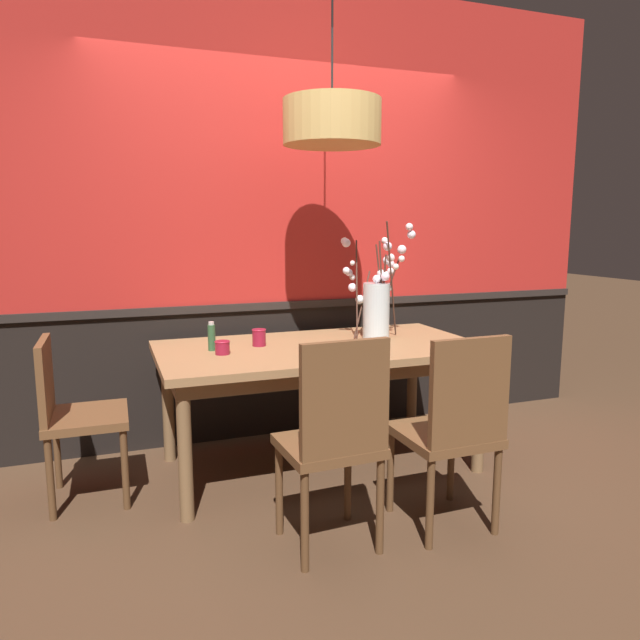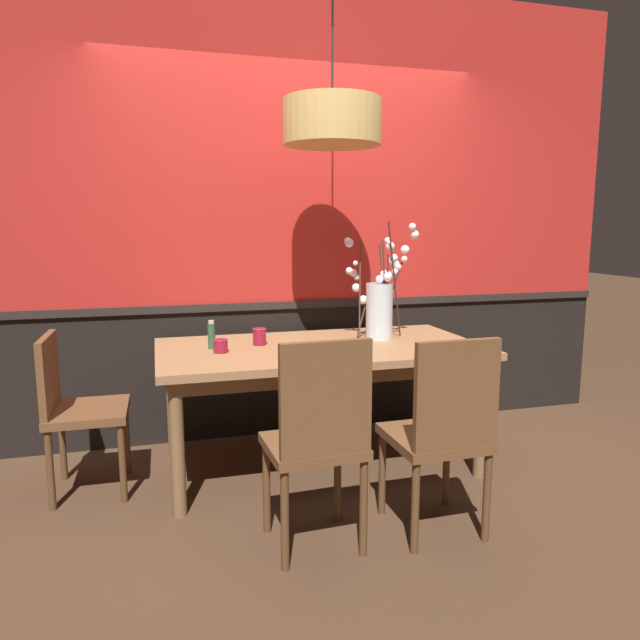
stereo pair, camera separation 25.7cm
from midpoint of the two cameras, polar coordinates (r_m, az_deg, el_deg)
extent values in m
plane|color=#4C3321|center=(3.66, -2.07, -14.00)|extent=(24.00, 24.00, 0.00)
cube|color=black|center=(4.14, -5.08, -4.77)|extent=(4.78, 0.12, 0.88)
cube|color=black|center=(4.05, -5.14, 1.56)|extent=(4.78, 0.14, 0.05)
cube|color=#B2231E|center=(4.05, -5.40, 16.28)|extent=(4.78, 0.12, 2.12)
cube|color=#997047|center=(3.44, -2.14, -2.85)|extent=(1.87, 0.98, 0.04)
cube|color=brown|center=(3.45, -2.13, -3.84)|extent=(1.77, 0.87, 0.08)
cylinder|color=brown|center=(3.01, -15.50, -12.39)|extent=(0.07, 0.07, 0.70)
cylinder|color=brown|center=(3.54, 13.28, -8.95)|extent=(0.07, 0.07, 0.70)
cylinder|color=brown|center=(3.76, -16.54, -8.02)|extent=(0.07, 0.07, 0.70)
cylinder|color=brown|center=(4.20, 7.26, -5.89)|extent=(0.07, 0.07, 0.70)
cube|color=brown|center=(4.20, -9.17, -4.28)|extent=(0.42, 0.40, 0.04)
cube|color=brown|center=(4.32, -9.79, -0.85)|extent=(0.39, 0.05, 0.41)
cylinder|color=brown|center=(4.16, -6.20, -7.87)|extent=(0.04, 0.04, 0.45)
cylinder|color=brown|center=(4.08, -10.92, -8.33)|extent=(0.04, 0.04, 0.45)
cylinder|color=brown|center=(4.46, -7.41, -6.72)|extent=(0.04, 0.04, 0.45)
cylinder|color=brown|center=(4.38, -11.82, -7.12)|extent=(0.04, 0.04, 0.45)
cube|color=brown|center=(2.89, 9.41, -11.01)|extent=(0.42, 0.44, 0.04)
cube|color=brown|center=(2.65, 11.74, -6.93)|extent=(0.40, 0.04, 0.49)
cylinder|color=brown|center=(3.05, 4.44, -14.53)|extent=(0.04, 0.04, 0.43)
cylinder|color=brown|center=(3.21, 10.40, -13.42)|extent=(0.04, 0.04, 0.43)
cylinder|color=brown|center=(2.75, 7.96, -17.41)|extent=(0.04, 0.04, 0.43)
cylinder|color=brown|center=(2.92, 14.38, -15.92)|extent=(0.04, 0.04, 0.43)
cube|color=brown|center=(3.37, -23.86, -8.72)|extent=(0.41, 0.45, 0.04)
cube|color=brown|center=(3.34, -27.27, -5.17)|extent=(0.04, 0.42, 0.40)
cylinder|color=brown|center=(3.62, -20.59, -11.23)|extent=(0.04, 0.04, 0.43)
cylinder|color=brown|center=(3.26, -20.71, -13.53)|extent=(0.04, 0.04, 0.43)
cylinder|color=brown|center=(3.65, -26.17, -11.44)|extent=(0.04, 0.04, 0.43)
cylinder|color=brown|center=(3.29, -26.94, -13.72)|extent=(0.04, 0.04, 0.43)
cube|color=brown|center=(4.35, -1.64, -3.91)|extent=(0.43, 0.46, 0.04)
cube|color=brown|center=(4.48, -2.63, -0.05)|extent=(0.38, 0.06, 0.49)
cylinder|color=brown|center=(4.32, 1.44, -7.29)|extent=(0.04, 0.04, 0.43)
cylinder|color=brown|center=(4.19, -2.80, -7.82)|extent=(0.04, 0.04, 0.43)
cylinder|color=brown|center=(4.64, -0.58, -6.08)|extent=(0.04, 0.04, 0.43)
cylinder|color=brown|center=(4.52, -4.55, -6.53)|extent=(0.04, 0.04, 0.43)
cube|color=brown|center=(2.66, -2.02, -12.21)|extent=(0.43, 0.41, 0.04)
cube|color=brown|center=(2.42, -0.57, -7.74)|extent=(0.40, 0.05, 0.49)
cylinder|color=brown|center=(2.85, -6.69, -16.11)|extent=(0.04, 0.04, 0.45)
cylinder|color=brown|center=(2.96, 0.17, -15.07)|extent=(0.04, 0.04, 0.45)
cylinder|color=brown|center=(2.57, -4.52, -19.08)|extent=(0.04, 0.04, 0.45)
cylinder|color=brown|center=(2.69, 3.04, -17.71)|extent=(0.04, 0.04, 0.45)
cylinder|color=silver|center=(3.63, 3.50, 0.90)|extent=(0.17, 0.17, 0.35)
cylinder|color=silver|center=(3.65, 3.48, -1.14)|extent=(0.15, 0.15, 0.08)
cylinder|color=#472D23|center=(3.62, 3.96, 2.81)|extent=(0.08, 0.02, 0.58)
sphere|color=white|center=(3.57, 4.34, 4.25)|extent=(0.05, 0.05, 0.05)
sphere|color=white|center=(3.55, 4.54, 7.18)|extent=(0.05, 0.05, 0.05)
sphere|color=white|center=(3.65, 3.72, 2.77)|extent=(0.04, 0.04, 0.04)
sphere|color=white|center=(3.64, 4.20, 2.42)|extent=(0.05, 0.05, 0.05)
sphere|color=white|center=(3.61, 3.94, 4.58)|extent=(0.05, 0.05, 0.05)
sphere|color=white|center=(3.60, 3.52, 4.02)|extent=(0.05, 0.05, 0.05)
cylinder|color=#472D23|center=(3.67, 2.14, 1.54)|extent=(0.18, 0.15, 0.41)
sphere|color=white|center=(3.71, 0.88, 4.64)|extent=(0.05, 0.05, 0.05)
sphere|color=white|center=(3.70, 1.19, 3.19)|extent=(0.05, 0.05, 0.05)
sphere|color=white|center=(3.70, 2.35, 1.88)|extent=(0.05, 0.05, 0.05)
sphere|color=white|center=(3.65, 1.91, 2.00)|extent=(0.06, 0.06, 0.06)
sphere|color=white|center=(3.73, 1.22, 4.19)|extent=(0.04, 0.04, 0.04)
cylinder|color=#472D23|center=(3.63, 1.59, 3.02)|extent=(0.07, 0.16, 0.60)
sphere|color=white|center=(3.59, 0.52, 7.53)|extent=(0.05, 0.05, 0.05)
sphere|color=white|center=(3.63, 0.36, 7.71)|extent=(0.04, 0.04, 0.04)
sphere|color=white|center=(3.61, 0.54, 4.83)|extent=(0.04, 0.04, 0.04)
sphere|color=white|center=(3.60, 1.14, 5.58)|extent=(0.03, 0.03, 0.03)
cylinder|color=#472D23|center=(3.70, 4.44, 2.27)|extent=(0.14, 0.13, 0.49)
sphere|color=white|center=(3.71, 4.41, 2.19)|extent=(0.05, 0.05, 0.05)
sphere|color=white|center=(3.73, 4.94, 4.76)|extent=(0.05, 0.05, 0.05)
sphere|color=white|center=(3.74, 4.61, 5.82)|extent=(0.05, 0.05, 0.05)
sphere|color=white|center=(3.73, 4.73, 3.10)|extent=(0.05, 0.05, 0.05)
sphere|color=white|center=(3.70, 3.80, 1.96)|extent=(0.04, 0.04, 0.04)
sphere|color=white|center=(3.76, 4.98, 5.48)|extent=(0.05, 0.05, 0.05)
cylinder|color=#472D23|center=(3.61, 4.06, 2.97)|extent=(0.08, 0.05, 0.60)
sphere|color=white|center=(3.58, 4.27, 7.74)|extent=(0.04, 0.04, 0.04)
sphere|color=white|center=(3.60, 4.46, 4.44)|extent=(0.04, 0.04, 0.04)
sphere|color=white|center=(3.58, 4.87, 6.07)|extent=(0.05, 0.05, 0.05)
cylinder|color=#472D23|center=(3.60, 4.96, 3.86)|extent=(0.18, 0.20, 0.72)
sphere|color=white|center=(3.56, 5.37, 5.21)|extent=(0.04, 0.04, 0.04)
sphere|color=white|center=(3.60, 4.54, 4.27)|extent=(0.03, 0.03, 0.03)
sphere|color=white|center=(3.54, 5.91, 5.96)|extent=(0.04, 0.04, 0.04)
sphere|color=white|center=(3.58, 6.89, 8.28)|extent=(0.05, 0.05, 0.05)
sphere|color=white|center=(3.59, 5.96, 6.86)|extent=(0.05, 0.05, 0.05)
sphere|color=white|center=(3.57, 6.66, 9.02)|extent=(0.04, 0.04, 0.04)
cylinder|color=#472D23|center=(3.63, 4.16, 2.34)|extent=(0.04, 0.13, 0.52)
sphere|color=white|center=(3.64, 4.21, 2.74)|extent=(0.05, 0.05, 0.05)
sphere|color=white|center=(3.63, 3.93, 3.21)|extent=(0.04, 0.04, 0.04)
sphere|color=white|center=(3.62, 4.00, 4.10)|extent=(0.04, 0.04, 0.04)
sphere|color=white|center=(3.62, 3.85, 2.40)|extent=(0.04, 0.04, 0.04)
cylinder|color=maroon|center=(3.25, -11.75, -2.67)|extent=(0.08, 0.08, 0.07)
torus|color=#A81B37|center=(3.25, -11.77, -2.09)|extent=(0.08, 0.08, 0.01)
cylinder|color=silver|center=(3.25, -11.74, -2.86)|extent=(0.06, 0.06, 0.04)
cylinder|color=maroon|center=(3.44, -8.10, -1.72)|extent=(0.08, 0.08, 0.10)
torus|color=#A81B37|center=(3.43, -8.12, -0.97)|extent=(0.08, 0.08, 0.01)
cylinder|color=silver|center=(3.44, -8.10, -1.96)|extent=(0.05, 0.05, 0.05)
cylinder|color=#2D5633|center=(3.36, -12.70, -1.71)|extent=(0.04, 0.04, 0.15)
cylinder|color=beige|center=(3.34, -12.74, -0.33)|extent=(0.03, 0.03, 0.02)
cylinder|color=tan|center=(3.42, -1.09, 18.72)|extent=(0.55, 0.55, 0.25)
sphere|color=#F9EAB7|center=(3.41, -1.09, 18.11)|extent=(0.14, 0.14, 0.14)
cylinder|color=black|center=(3.55, -1.12, 27.63)|extent=(0.01, 0.01, 0.87)
camera|label=1|loc=(0.13, -92.16, -0.35)|focal=32.79mm
camera|label=2|loc=(0.13, 87.84, 0.35)|focal=32.79mm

